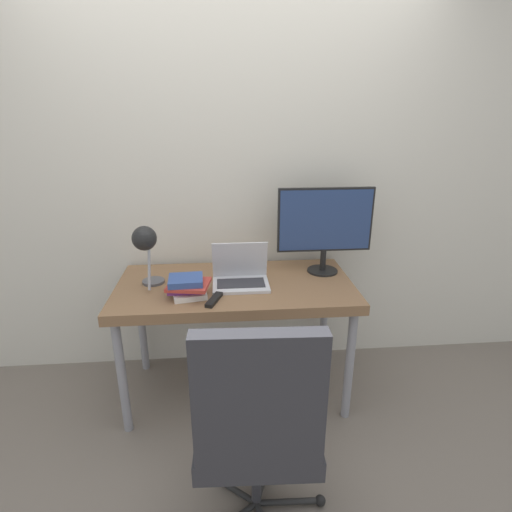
{
  "coord_description": "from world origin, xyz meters",
  "views": [
    {
      "loc": [
        -0.06,
        -1.81,
        1.72
      ],
      "look_at": [
        0.12,
        0.32,
        0.94
      ],
      "focal_mm": 28.0,
      "sensor_mm": 36.0,
      "label": 1
    }
  ],
  "objects": [
    {
      "name": "monitor",
      "position": [
        0.56,
        0.49,
        1.07
      ],
      "size": [
        0.59,
        0.19,
        0.53
      ],
      "color": "black",
      "rests_on": "desk"
    },
    {
      "name": "desk",
      "position": [
        0.0,
        0.35,
        0.69
      ],
      "size": [
        1.39,
        0.71,
        0.76
      ],
      "color": "brown",
      "rests_on": "ground_plane"
    },
    {
      "name": "ground_plane",
      "position": [
        0.0,
        0.0,
        0.0
      ],
      "size": [
        12.0,
        12.0,
        0.0
      ],
      "primitive_type": "plane",
      "color": "#70665B"
    },
    {
      "name": "book_stack",
      "position": [
        -0.27,
        0.2,
        0.82
      ],
      "size": [
        0.25,
        0.23,
        0.11
      ],
      "color": "silver",
      "rests_on": "desk"
    },
    {
      "name": "wall_back",
      "position": [
        0.0,
        0.77,
        1.3
      ],
      "size": [
        8.0,
        0.05,
        2.6
      ],
      "color": "beige",
      "rests_on": "ground_plane"
    },
    {
      "name": "laptop",
      "position": [
        0.03,
        0.34,
        0.81
      ],
      "size": [
        0.32,
        0.24,
        0.24
      ],
      "color": "silver",
      "rests_on": "desk"
    },
    {
      "name": "desk_lamp",
      "position": [
        -0.48,
        0.28,
        1.05
      ],
      "size": [
        0.13,
        0.27,
        0.39
      ],
      "color": "#4C4C51",
      "rests_on": "desk"
    },
    {
      "name": "tv_remote",
      "position": [
        -0.12,
        0.12,
        0.77
      ],
      "size": [
        0.1,
        0.17,
        0.02
      ],
      "color": "black",
      "rests_on": "desk"
    },
    {
      "name": "office_chair",
      "position": [
        0.05,
        -0.57,
        0.57
      ],
      "size": [
        0.59,
        0.61,
        1.05
      ],
      "color": "black",
      "rests_on": "ground_plane"
    }
  ]
}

